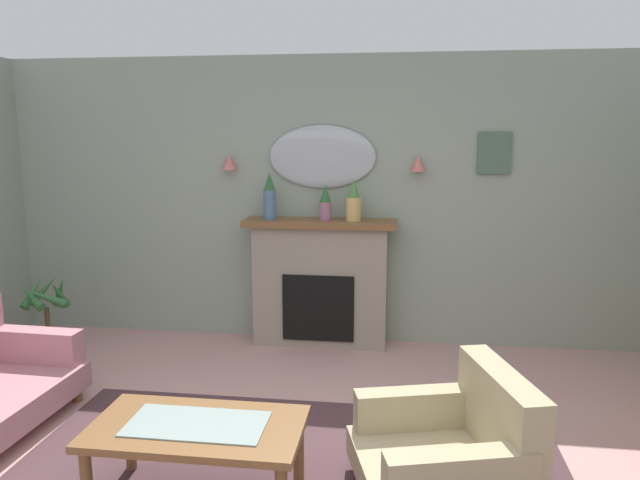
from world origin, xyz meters
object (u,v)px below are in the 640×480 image
at_px(mantel_vase_right, 354,203).
at_px(wall_mirror, 322,157).
at_px(fireplace, 320,284).
at_px(mantel_vase_left, 270,197).
at_px(potted_plant_small_fern, 47,314).
at_px(coffee_table, 197,434).
at_px(framed_picture, 494,153).
at_px(wall_sconce_right, 418,163).
at_px(armchair_near_fireplace, 454,448).
at_px(wall_sconce_left, 229,162).
at_px(mantel_vase_centre, 325,203).

bearing_deg(mantel_vase_right, wall_mirror, 150.46).
height_order(fireplace, mantel_vase_left, mantel_vase_left).
bearing_deg(potted_plant_small_fern, mantel_vase_left, 14.69).
bearing_deg(coffee_table, framed_picture, 55.39).
xyz_separation_m(mantel_vase_left, framed_picture, (1.95, 0.18, 0.39)).
relative_size(fireplace, coffee_table, 1.24).
bearing_deg(wall_sconce_right, armchair_near_fireplace, -86.10).
bearing_deg(wall_sconce_right, mantel_vase_left, -174.73).
height_order(wall_sconce_left, coffee_table, wall_sconce_left).
xyz_separation_m(mantel_vase_left, wall_sconce_left, (-0.40, 0.12, 0.30)).
distance_m(wall_sconce_left, coffee_table, 2.91).
bearing_deg(mantel_vase_right, wall_sconce_right, 12.31).
distance_m(wall_sconce_left, wall_sconce_right, 1.70).
bearing_deg(fireplace, mantel_vase_right, -5.39).
distance_m(framed_picture, armchair_near_fireplace, 2.87).
height_order(coffee_table, potted_plant_small_fern, potted_plant_small_fern).
relative_size(framed_picture, coffee_table, 0.33).
distance_m(wall_mirror, framed_picture, 1.50).
distance_m(mantel_vase_right, coffee_table, 2.68).
relative_size(mantel_vase_left, wall_sconce_left, 3.00).
bearing_deg(wall_mirror, wall_sconce_right, -3.37).
xyz_separation_m(coffee_table, armchair_near_fireplace, (1.32, 0.19, -0.08)).
xyz_separation_m(mantel_vase_left, coffee_table, (0.14, -2.44, -0.97)).
bearing_deg(coffee_table, wall_sconce_right, 65.67).
height_order(mantel_vase_right, armchair_near_fireplace, mantel_vase_right).
relative_size(mantel_vase_centre, armchair_near_fireplace, 0.32).
distance_m(fireplace, coffee_table, 2.49).
bearing_deg(mantel_vase_left, mantel_vase_centre, -0.00).
relative_size(fireplace, mantel_vase_left, 3.23).
height_order(wall_sconce_right, armchair_near_fireplace, wall_sconce_right).
height_order(mantel_vase_right, wall_sconce_right, wall_sconce_right).
relative_size(wall_mirror, potted_plant_small_fern, 1.39).
distance_m(mantel_vase_right, potted_plant_small_fern, 2.87).
xyz_separation_m(mantel_vase_right, wall_sconce_right, (0.55, 0.12, 0.34)).
bearing_deg(mantel_vase_left, wall_mirror, 20.70).
bearing_deg(wall_mirror, mantel_vase_left, -159.30).
height_order(framed_picture, potted_plant_small_fern, framed_picture).
bearing_deg(mantel_vase_left, potted_plant_small_fern, -165.31).
height_order(mantel_vase_centre, mantel_vase_right, mantel_vase_right).
xyz_separation_m(wall_sconce_right, coffee_table, (-1.16, -2.56, -1.28)).
xyz_separation_m(wall_mirror, coffee_table, (-0.31, -2.61, -1.33)).
height_order(wall_sconce_left, armchair_near_fireplace, wall_sconce_left).
height_order(wall_mirror, potted_plant_small_fern, wall_mirror).
height_order(mantel_vase_left, armchair_near_fireplace, mantel_vase_left).
relative_size(mantel_vase_centre, coffee_table, 0.29).
bearing_deg(framed_picture, wall_mirror, -179.62).
relative_size(wall_sconce_left, potted_plant_small_fern, 0.20).
xyz_separation_m(mantel_vase_left, potted_plant_small_fern, (-1.91, -0.50, -1.01)).
xyz_separation_m(wall_mirror, framed_picture, (1.50, 0.01, 0.04)).
distance_m(wall_sconce_right, armchair_near_fireplace, 2.74).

